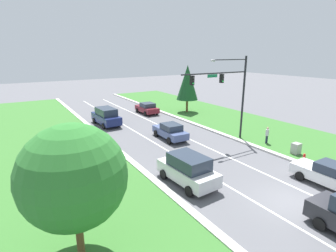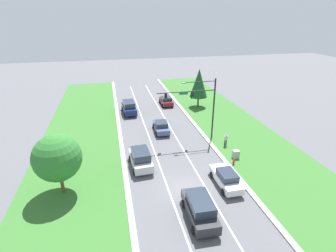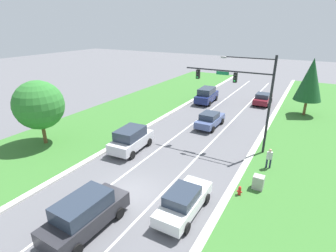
% 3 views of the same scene
% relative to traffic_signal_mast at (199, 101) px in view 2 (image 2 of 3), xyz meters
% --- Properties ---
extents(ground_plane, '(160.00, 160.00, 0.00)m').
position_rel_traffic_signal_mast_xyz_m(ground_plane, '(-4.32, -10.21, -5.45)').
color(ground_plane, '#5B5B60').
extents(curb_strip_right, '(0.50, 90.00, 0.15)m').
position_rel_traffic_signal_mast_xyz_m(curb_strip_right, '(1.33, -10.21, -5.37)').
color(curb_strip_right, beige).
rests_on(curb_strip_right, ground_plane).
extents(curb_strip_left, '(0.50, 90.00, 0.15)m').
position_rel_traffic_signal_mast_xyz_m(curb_strip_left, '(-9.97, -10.21, -5.37)').
color(curb_strip_left, beige).
rests_on(curb_strip_left, ground_plane).
extents(grass_verge_right, '(10.00, 90.00, 0.08)m').
position_rel_traffic_signal_mast_xyz_m(grass_verge_right, '(6.58, -10.21, -5.41)').
color(grass_verge_right, '#38702D').
rests_on(grass_verge_right, ground_plane).
extents(grass_verge_left, '(10.00, 90.00, 0.08)m').
position_rel_traffic_signal_mast_xyz_m(grass_verge_left, '(-15.22, -10.21, -5.41)').
color(grass_verge_left, '#38702D').
rests_on(grass_verge_left, ground_plane).
extents(lane_stripe_inner_left, '(0.14, 81.00, 0.01)m').
position_rel_traffic_signal_mast_xyz_m(lane_stripe_inner_left, '(-6.12, -10.21, -5.44)').
color(lane_stripe_inner_left, white).
rests_on(lane_stripe_inner_left, ground_plane).
extents(lane_stripe_inner_right, '(0.14, 81.00, 0.01)m').
position_rel_traffic_signal_mast_xyz_m(lane_stripe_inner_right, '(-2.52, -10.21, -5.44)').
color(lane_stripe_inner_right, white).
rests_on(lane_stripe_inner_right, ground_plane).
extents(traffic_signal_mast, '(7.53, 0.41, 8.21)m').
position_rel_traffic_signal_mast_xyz_m(traffic_signal_mast, '(0.00, 0.00, 0.00)').
color(traffic_signal_mast, black).
rests_on(traffic_signal_mast, ground_plane).
extents(burgundy_sedan, '(2.08, 4.28, 1.57)m').
position_rel_traffic_signal_mast_xyz_m(burgundy_sedan, '(-0.86, 15.19, -4.65)').
color(burgundy_sedan, maroon).
rests_on(burgundy_sedan, ground_plane).
extents(slate_blue_sedan, '(2.09, 4.52, 1.62)m').
position_rel_traffic_signal_mast_xyz_m(slate_blue_sedan, '(-4.14, 3.59, -4.63)').
color(slate_blue_sedan, '#475684').
rests_on(slate_blue_sedan, ground_plane).
extents(silver_suv, '(2.38, 4.64, 2.03)m').
position_rel_traffic_signal_mast_xyz_m(silver_suv, '(-8.16, -5.05, -4.41)').
color(silver_suv, silver).
rests_on(silver_suv, ground_plane).
extents(white_sedan, '(1.93, 4.64, 1.61)m').
position_rel_traffic_signal_mast_xyz_m(white_sedan, '(-0.48, -10.26, -4.64)').
color(white_sedan, white).
rests_on(white_sedan, ground_plane).
extents(charcoal_suv, '(2.25, 5.02, 2.01)m').
position_rel_traffic_signal_mast_xyz_m(charcoal_suv, '(-4.47, -14.00, -4.42)').
color(charcoal_suv, '#28282D').
rests_on(charcoal_suv, ground_plane).
extents(navy_suv, '(2.36, 5.16, 2.11)m').
position_rel_traffic_signal_mast_xyz_m(navy_suv, '(-7.93, 12.20, -4.37)').
color(navy_suv, navy).
rests_on(navy_suv, ground_plane).
extents(utility_cabinet, '(0.70, 0.60, 1.02)m').
position_rel_traffic_signal_mast_xyz_m(utility_cabinet, '(2.83, -5.70, -4.94)').
color(utility_cabinet, '#9E9E99').
rests_on(utility_cabinet, ground_plane).
extents(pedestrian, '(0.43, 0.34, 1.69)m').
position_rel_traffic_signal_mast_xyz_m(pedestrian, '(2.95, -2.56, -4.51)').
color(pedestrian, '#232842').
rests_on(pedestrian, ground_plane).
extents(fire_hydrant, '(0.34, 0.20, 0.70)m').
position_rel_traffic_signal_mast_xyz_m(fire_hydrant, '(1.95, -7.01, -5.10)').
color(fire_hydrant, red).
rests_on(fire_hydrant, ground_plane).
extents(conifer_near_right_tree, '(3.08, 3.08, 6.85)m').
position_rel_traffic_signal_mast_xyz_m(conifer_near_right_tree, '(4.49, 12.79, -1.07)').
color(conifer_near_right_tree, brown).
rests_on(conifer_near_right_tree, ground_plane).
extents(oak_near_left_tree, '(4.33, 4.33, 5.91)m').
position_rel_traffic_signal_mast_xyz_m(oak_near_left_tree, '(-15.89, -7.93, -1.71)').
color(oak_near_left_tree, brown).
rests_on(oak_near_left_tree, ground_plane).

